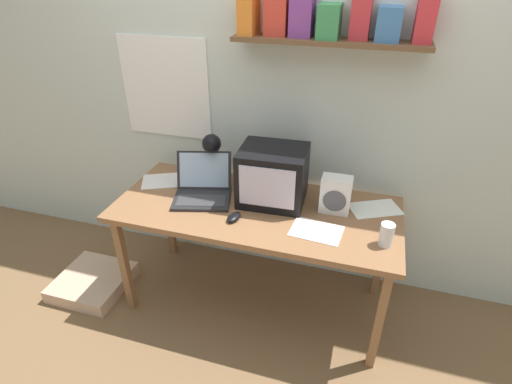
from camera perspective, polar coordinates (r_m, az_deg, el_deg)
ground_plane at (r=2.77m, az=0.00°, el=-14.95°), size 12.00×12.00×0.00m
back_wall at (r=2.46m, az=3.20°, el=14.89°), size 5.60×0.24×2.60m
corner_desk at (r=2.34m, az=0.00°, el=-3.42°), size 1.63×0.71×0.73m
crt_monitor at (r=2.29m, az=2.42°, el=2.37°), size 0.39×0.34×0.33m
laptop at (r=2.40m, az=-7.62°, el=0.76°), size 0.40×0.39×0.23m
desk_lamp at (r=2.44m, az=-6.23°, el=6.24°), size 0.12×0.18×0.34m
juice_glass at (r=2.09m, az=18.12°, el=-5.95°), size 0.07×0.07×0.12m
space_heater at (r=2.26m, az=11.31°, el=-0.38°), size 0.17×0.11×0.21m
computer_mouse at (r=2.19m, az=-3.19°, el=-3.60°), size 0.08×0.12×0.03m
open_notebook at (r=2.13m, az=8.62°, el=-5.52°), size 0.28×0.21×0.00m
loose_paper_near_laptop at (r=2.38m, az=16.62°, el=-2.31°), size 0.33×0.28×0.00m
loose_paper_near_monitor at (r=2.63m, az=-12.71°, el=1.61°), size 0.35×0.30×0.00m
floor_cushion at (r=3.03m, az=-22.25°, el=-11.80°), size 0.45×0.45×0.09m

